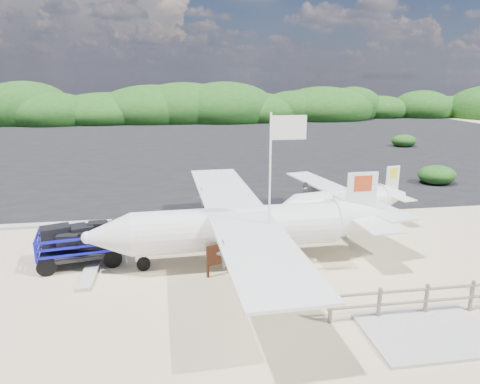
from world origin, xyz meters
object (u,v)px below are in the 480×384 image
(aircraft_small, at_px, (84,142))
(crew_a, at_px, (207,201))
(signboard, at_px, (224,273))
(baggage_cart, at_px, (82,264))
(aircraft_large, at_px, (319,148))
(flagpole, at_px, (268,282))
(crew_b, at_px, (242,201))

(aircraft_small, bearing_deg, crew_a, 100.75)
(signboard, bearing_deg, aircraft_small, 86.05)
(baggage_cart, xyz_separation_m, aircraft_large, (18.13, 25.12, 0.00))
(flagpole, distance_m, crew_b, 7.02)
(baggage_cart, height_order, signboard, baggage_cart)
(signboard, height_order, crew_b, crew_b)
(aircraft_large, bearing_deg, crew_b, 59.56)
(flagpole, bearing_deg, aircraft_large, 67.65)
(signboard, relative_size, aircraft_small, 0.20)
(crew_a, bearing_deg, signboard, 67.11)
(crew_b, height_order, aircraft_small, crew_b)
(baggage_cart, distance_m, signboard, 5.55)
(crew_b, xyz_separation_m, aircraft_small, (-13.03, 28.41, -0.92))
(baggage_cart, distance_m, aircraft_large, 30.98)
(baggage_cart, bearing_deg, crew_b, 23.12)
(signboard, relative_size, aircraft_large, 0.10)
(crew_b, relative_size, aircraft_small, 0.25)
(flagpole, height_order, crew_a, flagpole)
(crew_a, bearing_deg, aircraft_large, -146.12)
(crew_b, relative_size, aircraft_large, 0.13)
(crew_a, bearing_deg, flagpole, 77.96)
(crew_a, distance_m, aircraft_small, 30.09)
(signboard, bearing_deg, flagpole, -54.35)
(baggage_cart, relative_size, crew_a, 1.84)
(flagpole, bearing_deg, crew_b, 88.53)
(baggage_cart, distance_m, crew_b, 8.29)
(aircraft_large, bearing_deg, flagpole, 65.61)
(baggage_cart, relative_size, flagpole, 0.55)
(crew_a, height_order, crew_b, crew_b)
(flagpole, relative_size, aircraft_small, 0.80)
(signboard, distance_m, crew_a, 6.64)
(crew_b, distance_m, aircraft_small, 31.26)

